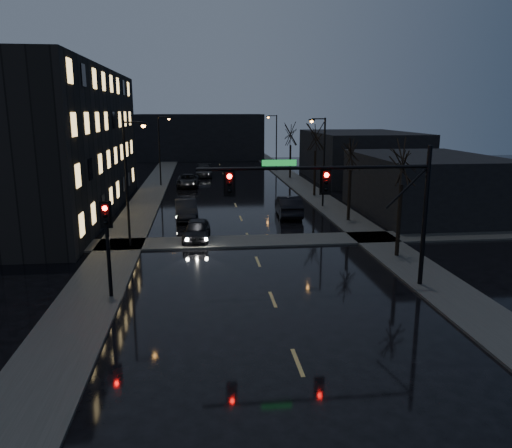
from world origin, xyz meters
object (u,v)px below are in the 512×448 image
object	(u,v)px
oncoming_car_b	(186,210)
oncoming_car_d	(204,171)
oncoming_car_a	(197,230)
oncoming_car_c	(188,180)
lead_car	(289,206)

from	to	relation	value
oncoming_car_b	oncoming_car_d	xyz separation A→B (m)	(1.73, 26.82, -0.01)
oncoming_car_b	oncoming_car_d	bearing A→B (deg)	82.22
oncoming_car_a	oncoming_car_c	distance (m)	24.85
oncoming_car_b	oncoming_car_c	size ratio (longest dim) A/B	0.91
oncoming_car_c	oncoming_car_d	distance (m)	9.21
oncoming_car_d	oncoming_car_b	bearing A→B (deg)	-92.93
oncoming_car_a	oncoming_car_c	bearing A→B (deg)	97.40
oncoming_car_c	lead_car	size ratio (longest dim) A/B	1.01
oncoming_car_a	oncoming_car_d	world-z (taller)	oncoming_car_d
lead_car	oncoming_car_a	bearing A→B (deg)	46.40
oncoming_car_a	oncoming_car_d	size ratio (longest dim) A/B	0.79
oncoming_car_b	oncoming_car_d	world-z (taller)	oncoming_car_b
oncoming_car_c	oncoming_car_d	bearing A→B (deg)	78.78
oncoming_car_b	lead_car	distance (m)	8.44
oncoming_car_d	oncoming_car_c	bearing A→B (deg)	-101.52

